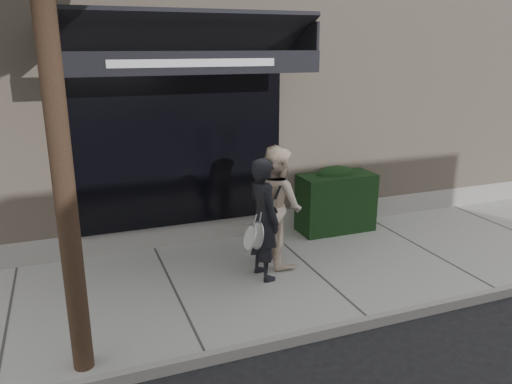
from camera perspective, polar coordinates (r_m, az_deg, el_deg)
name	(u,v)px	position (r m, az deg, el deg)	size (l,w,h in m)	color
ground	(309,274)	(7.47, 6.12, -9.28)	(80.00, 80.00, 0.00)	black
sidewalk	(309,270)	(7.44, 6.13, -8.87)	(20.00, 3.00, 0.12)	#A3A29D
curb	(369,322)	(6.27, 12.77, -14.29)	(20.00, 0.10, 0.14)	gray
building_facade	(211,68)	(11.37, -5.22, 13.88)	(14.30, 8.04, 5.64)	tan
hedge	(334,200)	(8.75, 8.96, -0.86)	(1.30, 0.70, 1.14)	black
pedestrian_front	(264,219)	(6.76, 0.87, -3.13)	(0.68, 0.85, 1.70)	black
pedestrian_back	(277,205)	(7.24, 2.36, -1.50)	(0.81, 0.96, 1.76)	beige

